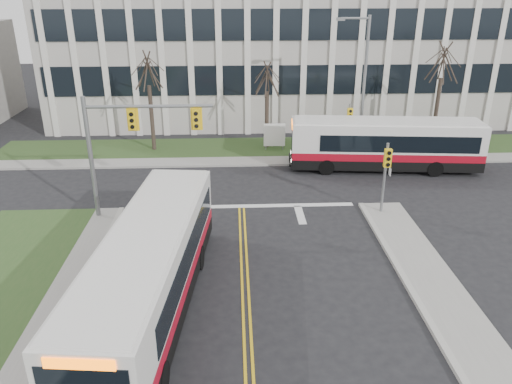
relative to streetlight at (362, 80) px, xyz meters
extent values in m
plane|color=black|center=(-8.03, -16.20, -5.19)|extent=(120.00, 120.00, 0.00)
cube|color=#9E9B93|center=(-0.53, -21.20, -5.12)|extent=(2.00, 26.00, 0.14)
cube|color=#9E9B93|center=(-3.03, -1.00, -5.12)|extent=(44.00, 1.60, 0.14)
cube|color=#2E4C20|center=(-3.03, 1.80, -5.13)|extent=(44.00, 5.00, 0.12)
cube|color=#B5B0A7|center=(-3.03, 13.80, 0.81)|extent=(40.00, 16.00, 12.00)
cylinder|color=slate|center=(-15.33, -9.00, -2.09)|extent=(0.22, 0.22, 6.20)
cylinder|color=slate|center=(-12.33, -9.00, 0.51)|extent=(6.00, 0.16, 0.16)
cube|color=yellow|center=(-13.13, -9.15, -0.09)|extent=(0.34, 0.24, 0.92)
cube|color=yellow|center=(-10.13, -9.15, -0.09)|extent=(0.34, 0.24, 0.92)
cylinder|color=slate|center=(-0.83, -9.20, -3.29)|extent=(0.14, 0.14, 3.80)
cube|color=yellow|center=(-0.83, -9.40, -2.09)|extent=(0.34, 0.24, 0.92)
cylinder|color=slate|center=(-0.83, -0.70, -3.29)|extent=(0.14, 0.14, 3.80)
cube|color=yellow|center=(-0.83, -0.90, -2.09)|extent=(0.34, 0.24, 0.92)
cylinder|color=slate|center=(0.17, 0.00, -0.59)|extent=(0.20, 0.20, 9.20)
cylinder|color=slate|center=(-0.73, 0.00, 3.81)|extent=(1.80, 0.14, 0.14)
cube|color=slate|center=(-1.63, 0.00, 3.76)|extent=(0.50, 0.25, 0.18)
cylinder|color=slate|center=(-6.13, 1.30, -4.69)|extent=(0.08, 0.08, 1.00)
cylinder|color=slate|center=(-4.93, 1.30, -4.69)|extent=(0.08, 0.08, 1.00)
cube|color=white|center=(-5.53, 1.30, -3.99)|extent=(1.50, 0.12, 1.60)
cylinder|color=#42352B|center=(-14.03, 1.80, -2.88)|extent=(0.28, 0.28, 4.62)
cylinder|color=#42352B|center=(-6.03, 2.00, -3.15)|extent=(0.28, 0.28, 4.09)
cylinder|color=#42352B|center=(5.97, 1.80, -2.72)|extent=(0.28, 0.28, 4.95)
camera|label=1|loc=(-8.37, -32.27, 5.90)|focal=35.00mm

